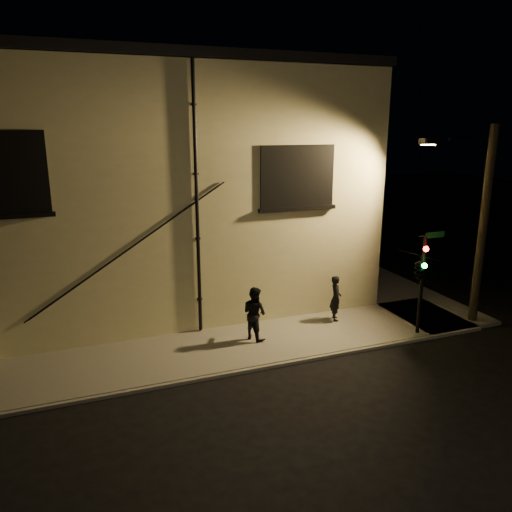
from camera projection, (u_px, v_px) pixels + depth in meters
name	position (u px, v px, depth m)	size (l,w,h in m)	color
ground	(288.00, 364.00, 14.28)	(90.00, 90.00, 0.00)	black
sidewalk	(269.00, 306.00, 18.65)	(21.00, 16.00, 0.12)	slate
building	(131.00, 181.00, 20.24)	(16.20, 12.23, 8.80)	beige
pedestrian_a	(336.00, 298.00, 16.99)	(0.57, 0.38, 1.57)	black
pedestrian_b	(254.00, 313.00, 15.48)	(0.82, 0.64, 1.69)	black
traffic_signal	(420.00, 268.00, 15.40)	(1.29, 1.94, 3.30)	black
streetlamp_pole	(479.00, 221.00, 16.34)	(2.01, 1.38, 6.66)	black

